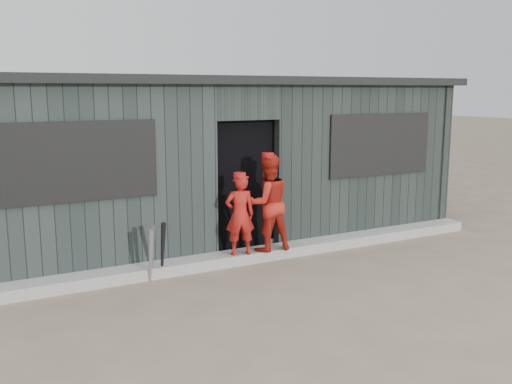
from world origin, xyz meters
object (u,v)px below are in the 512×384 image
bat_right (163,250)px  player_grey_back (272,203)px  bat_left (151,256)px  bat_mid (152,252)px  player_red_left (240,215)px  dugout (207,159)px  player_red_right (268,203)px

bat_right → player_grey_back: bearing=19.3°
player_grey_back → bat_left: bearing=-0.1°
bat_mid → bat_left: bearing=-118.6°
player_red_left → player_grey_back: player_grey_back is taller
dugout → bat_left: bearing=-130.3°
bat_mid → player_red_right: size_ratio=0.54×
bat_mid → dugout: 2.61m
bat_right → dugout: dugout is taller
player_red_right → bat_left: bearing=8.5°
player_red_left → dugout: 1.90m
bat_left → bat_mid: (0.04, 0.08, 0.02)m
player_red_left → player_red_right: size_ratio=0.82×
player_red_left → player_red_right: (0.45, 0.02, 0.12)m
bat_right → player_red_right: size_ratio=0.59×
player_red_right → dugout: dugout is taller
bat_right → player_red_left: (1.16, 0.08, 0.32)m
bat_left → player_red_left: player_red_left is taller
player_red_right → bat_right: bearing=6.8°
bat_right → player_grey_back: size_ratio=0.60×
dugout → player_grey_back: bearing=-63.4°
bat_mid → player_red_left: 1.34m
bat_left → bat_right: bearing=19.3°
bat_left → dugout: dugout is taller
player_grey_back → dugout: bearing=-82.7°
player_red_left → bat_left: bearing=19.9°
bat_left → player_red_left: size_ratio=0.63×
bat_mid → player_grey_back: bearing=17.8°
bat_mid → bat_right: size_ratio=0.92×
bat_right → dugout: size_ratio=0.10×
dugout → bat_right: bearing=-127.9°
player_red_right → player_grey_back: (0.43, 0.62, -0.15)m
player_red_right → dugout: (-0.15, 1.78, 0.45)m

